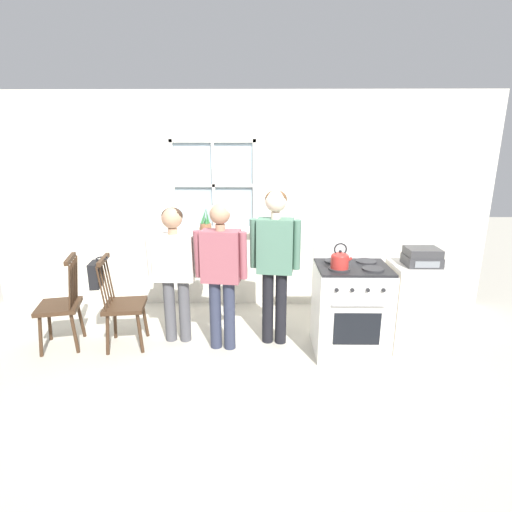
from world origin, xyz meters
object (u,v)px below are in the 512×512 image
at_px(kettle, 340,259).
at_px(side_counter, 416,306).
at_px(chair_near_wall, 61,306).
at_px(person_elderly_left, 174,262).
at_px(handbag, 96,274).
at_px(potted_plant, 206,224).
at_px(stereo, 422,257).
at_px(person_teen_center, 221,263).
at_px(chair_by_window, 123,306).
at_px(person_adult_right, 275,253).
at_px(stove, 350,308).

distance_m(kettle, side_counter, 1.07).
distance_m(chair_near_wall, person_elderly_left, 1.27).
bearing_deg(handbag, kettle, -4.07).
relative_size(potted_plant, stereo, 0.85).
relative_size(chair_near_wall, person_teen_center, 0.64).
distance_m(chair_near_wall, potted_plant, 1.91).
distance_m(chair_by_window, handbag, 0.43).
distance_m(chair_by_window, chair_near_wall, 0.64).
height_order(person_adult_right, stove, person_adult_right).
bearing_deg(chair_near_wall, person_elderly_left, 83.84).
height_order(person_teen_center, person_adult_right, person_adult_right).
bearing_deg(side_counter, person_adult_right, 178.05).
distance_m(chair_by_window, person_elderly_left, 0.71).
xyz_separation_m(stove, kettle, (-0.16, -0.13, 0.55)).
distance_m(person_elderly_left, person_adult_right, 1.05).
bearing_deg(kettle, person_teen_center, 171.67).
relative_size(chair_near_wall, side_counter, 1.09).
relative_size(stove, potted_plant, 3.75).
relative_size(chair_by_window, chair_near_wall, 1.00).
relative_size(person_adult_right, potted_plant, 5.68).
bearing_deg(potted_plant, kettle, -42.39).
height_order(person_elderly_left, handbag, person_elderly_left).
relative_size(person_teen_center, kettle, 6.21).
bearing_deg(person_teen_center, kettle, -1.01).
bearing_deg(stove, side_counter, 9.30).
bearing_deg(kettle, person_elderly_left, 168.75).
height_order(stove, stereo, stove).
height_order(person_adult_right, stereo, person_adult_right).
xyz_separation_m(chair_by_window, person_elderly_left, (0.54, 0.13, 0.44)).
xyz_separation_m(potted_plant, handbag, (-0.97, -1.15, -0.29)).
bearing_deg(person_teen_center, person_adult_right, 20.76).
relative_size(person_elderly_left, side_counter, 1.63).
bearing_deg(person_adult_right, person_elderly_left, -174.40).
bearing_deg(handbag, stove, -0.91).
xyz_separation_m(person_teen_center, handbag, (-1.27, 0.00, -0.12)).
relative_size(handbag, side_counter, 0.34).
height_order(chair_near_wall, potted_plant, potted_plant).
relative_size(side_counter, stereo, 2.65).
xyz_separation_m(kettle, side_counter, (0.87, 0.25, -0.57)).
distance_m(person_elderly_left, kettle, 1.69).
bearing_deg(stove, chair_by_window, 178.26).
xyz_separation_m(person_teen_center, potted_plant, (-0.30, 1.16, 0.17)).
xyz_separation_m(person_adult_right, kettle, (0.61, -0.30, 0.02)).
bearing_deg(side_counter, chair_by_window, -179.16).
xyz_separation_m(chair_near_wall, person_adult_right, (2.23, 0.12, 0.55)).
bearing_deg(stereo, side_counter, 90.00).
height_order(handbag, side_counter, handbag).
bearing_deg(person_adult_right, kettle, -18.92).
height_order(chair_near_wall, kettle, kettle).
relative_size(person_elderly_left, person_teen_center, 0.95).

